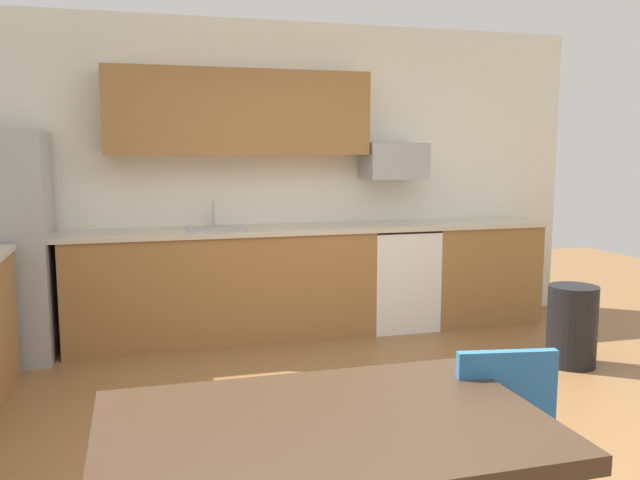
# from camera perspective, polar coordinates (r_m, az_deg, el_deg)

# --- Properties ---
(ground_plane) EXTENTS (12.00, 12.00, 0.00)m
(ground_plane) POSITION_cam_1_polar(r_m,az_deg,el_deg) (3.70, 4.38, -17.63)
(ground_plane) COLOR olive
(wall_back) EXTENTS (5.80, 0.10, 2.70)m
(wall_back) POSITION_cam_1_polar(r_m,az_deg,el_deg) (5.91, -4.34, 5.45)
(wall_back) COLOR white
(wall_back) RESTS_ON ground
(cabinet_run_back) EXTENTS (2.53, 0.60, 0.90)m
(cabinet_run_back) POSITION_cam_1_polar(r_m,az_deg,el_deg) (5.59, -8.41, -4.03)
(cabinet_run_back) COLOR olive
(cabinet_run_back) RESTS_ON ground
(cabinet_run_back_right) EXTENTS (1.02, 0.60, 0.90)m
(cabinet_run_back_right) POSITION_cam_1_polar(r_m,az_deg,el_deg) (6.34, 13.44, -2.78)
(cabinet_run_back_right) COLOR olive
(cabinet_run_back_right) RESTS_ON ground
(countertop_back) EXTENTS (4.80, 0.64, 0.04)m
(countertop_back) POSITION_cam_1_polar(r_m,az_deg,el_deg) (5.60, -3.59, 0.92)
(countertop_back) COLOR beige
(countertop_back) RESTS_ON cabinet_run_back
(upper_cabinets_back) EXTENTS (2.20, 0.34, 0.70)m
(upper_cabinets_back) POSITION_cam_1_polar(r_m,az_deg,el_deg) (5.64, -6.99, 10.90)
(upper_cabinets_back) COLOR olive
(oven_range) EXTENTS (0.60, 0.60, 0.91)m
(oven_range) POSITION_cam_1_polar(r_m,az_deg,el_deg) (5.99, 6.65, -3.18)
(oven_range) COLOR white
(oven_range) RESTS_ON ground
(microwave) EXTENTS (0.54, 0.36, 0.32)m
(microwave) POSITION_cam_1_polar(r_m,az_deg,el_deg) (5.97, 6.44, 6.83)
(microwave) COLOR #9EA0A5
(sink_basin) EXTENTS (0.48, 0.40, 0.14)m
(sink_basin) POSITION_cam_1_polar(r_m,az_deg,el_deg) (5.52, -8.98, 0.32)
(sink_basin) COLOR #A5A8AD
(sink_basin) RESTS_ON countertop_back
(sink_faucet) EXTENTS (0.02, 0.02, 0.24)m
(sink_faucet) POSITION_cam_1_polar(r_m,az_deg,el_deg) (5.68, -9.22, 2.15)
(sink_faucet) COLOR #B2B5BA
(sink_faucet) RESTS_ON countertop_back
(dining_table) EXTENTS (1.40, 0.90, 0.75)m
(dining_table) POSITION_cam_1_polar(r_m,az_deg,el_deg) (2.15, 0.36, -16.82)
(dining_table) COLOR #422D1E
(dining_table) RESTS_ON ground
(chair_near_table) EXTENTS (0.46, 0.46, 0.85)m
(chair_near_table) POSITION_cam_1_polar(r_m,az_deg,el_deg) (2.59, 16.63, -17.26)
(chair_near_table) COLOR #2D72B7
(chair_near_table) RESTS_ON ground
(trash_bin) EXTENTS (0.36, 0.36, 0.60)m
(trash_bin) POSITION_cam_1_polar(r_m,az_deg,el_deg) (5.25, 21.01, -6.95)
(trash_bin) COLOR black
(trash_bin) RESTS_ON ground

